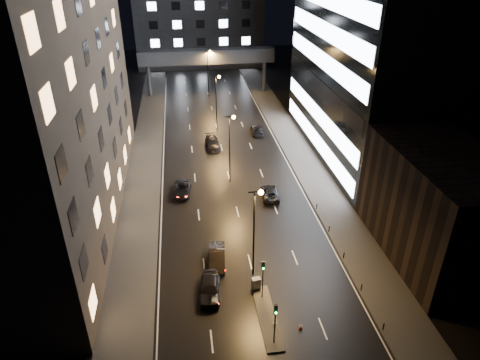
{
  "coord_description": "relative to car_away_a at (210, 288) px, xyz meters",
  "views": [
    {
      "loc": [
        -6.16,
        -25.76,
        30.26
      ],
      "look_at": [
        0.49,
        21.17,
        4.0
      ],
      "focal_mm": 32.0,
      "sensor_mm": 36.0,
      "label": 1
    }
  ],
  "objects": [
    {
      "name": "car_away_a",
      "position": [
        0.0,
        0.0,
        0.0
      ],
      "size": [
        2.39,
        5.0,
        1.65
      ],
      "primitive_type": "imported",
      "rotation": [
        0.0,
        0.0,
        -0.09
      ],
      "color": "black",
      "rests_on": "ground"
    },
    {
      "name": "car_away_d",
      "position": [
        3.17,
        34.71,
        -0.03
      ],
      "size": [
        2.41,
        5.53,
        1.58
      ],
      "primitive_type": "imported",
      "rotation": [
        0.0,
        0.0,
        0.04
      ],
      "color": "black",
      "rests_on": "ground"
    },
    {
      "name": "sidewalk_right",
      "position": [
        17.17,
        29.29,
        -0.75
      ],
      "size": [
        5.0,
        110.0,
        0.15
      ],
      "primitive_type": "cube",
      "color": "#383533",
      "rests_on": "ground"
    },
    {
      "name": "ground",
      "position": [
        4.67,
        34.29,
        -0.82
      ],
      "size": [
        160.0,
        160.0,
        0.0
      ],
      "primitive_type": "plane",
      "color": "black",
      "rests_on": "ground"
    },
    {
      "name": "traffic_signal_far",
      "position": [
        4.97,
        -6.71,
        2.27
      ],
      "size": [
        0.28,
        0.34,
        4.4
      ],
      "color": "black",
      "rests_on": "median_island"
    },
    {
      "name": "sidewalk_left",
      "position": [
        -7.83,
        29.29,
        -0.75
      ],
      "size": [
        5.0,
        110.0,
        0.15
      ],
      "primitive_type": "cube",
      "color": "#383533",
      "rests_on": "ground"
    },
    {
      "name": "streetlight_mid_a",
      "position": [
        4.83,
        22.29,
        5.67
      ],
      "size": [
        1.45,
        0.5,
        10.15
      ],
      "color": "black",
      "rests_on": "ground"
    },
    {
      "name": "streetlight_far",
      "position": [
        4.83,
        62.29,
        5.67
      ],
      "size": [
        1.45,
        0.5,
        10.15
      ],
      "color": "black",
      "rests_on": "ground"
    },
    {
      "name": "car_toward_a",
      "position": [
        9.5,
        17.26,
        -0.17
      ],
      "size": [
        2.46,
        4.86,
        1.32
      ],
      "primitive_type": "imported",
      "rotation": [
        0.0,
        0.0,
        3.08
      ],
      "color": "black",
      "rests_on": "ground"
    },
    {
      "name": "car_away_c",
      "position": [
        -2.3,
        19.87,
        -0.12
      ],
      "size": [
        2.94,
        5.32,
        1.41
      ],
      "primitive_type": "imported",
      "rotation": [
        0.0,
        0.0,
        -0.12
      ],
      "color": "black",
      "rests_on": "ground"
    },
    {
      "name": "cone_a",
      "position": [
        5.44,
        -4.75,
        -0.58
      ],
      "size": [
        0.47,
        0.47,
        0.49
      ],
      "primitive_type": "cone",
      "rotation": [
        0.0,
        0.0,
        0.34
      ],
      "color": "orange",
      "rests_on": "ground"
    },
    {
      "name": "cone_b",
      "position": [
        7.67,
        -5.45,
        -0.56
      ],
      "size": [
        0.4,
        0.4,
        0.52
      ],
      "primitive_type": "cone",
      "rotation": [
        0.0,
        0.0,
        0.15
      ],
      "color": "#FF390D",
      "rests_on": "ground"
    },
    {
      "name": "skybridge",
      "position": [
        4.67,
        64.29,
        7.52
      ],
      "size": [
        30.0,
        3.0,
        10.0
      ],
      "color": "#333335",
      "rests_on": "ground"
    },
    {
      "name": "median_island",
      "position": [
        4.97,
        -3.71,
        -0.75
      ],
      "size": [
        1.6,
        8.0,
        0.15
      ],
      "primitive_type": "cube",
      "color": "#383533",
      "rests_on": "ground"
    },
    {
      "name": "utility_cabinet",
      "position": [
        4.57,
        -0.01,
        -0.02
      ],
      "size": [
        0.93,
        0.7,
        1.3
      ],
      "primitive_type": "cube",
      "rotation": [
        0.0,
        0.0,
        0.17
      ],
      "color": "#4E4E51",
      "rests_on": "median_island"
    },
    {
      "name": "car_toward_b",
      "position": [
        11.72,
        39.48,
        -0.11
      ],
      "size": [
        2.31,
        5.06,
        1.44
      ],
      "primitive_type": "imported",
      "rotation": [
        0.0,
        0.0,
        3.08
      ],
      "color": "black",
      "rests_on": "ground"
    },
    {
      "name": "streetlight_mid_b",
      "position": [
        4.83,
        42.29,
        5.67
      ],
      "size": [
        1.45,
        0.5,
        10.15
      ],
      "color": "black",
      "rests_on": "ground"
    },
    {
      "name": "building_left",
      "position": [
        -17.83,
        18.29,
        19.18
      ],
      "size": [
        15.0,
        48.0,
        40.0
      ],
      "primitive_type": "cube",
      "color": "#2D2319",
      "rests_on": "ground"
    },
    {
      "name": "bollard_row",
      "position": [
        14.87,
        0.79,
        -0.37
      ],
      "size": [
        0.12,
        25.12,
        0.9
      ],
      "color": "black",
      "rests_on": "ground"
    },
    {
      "name": "streetlight_near",
      "position": [
        4.83,
        2.29,
        5.67
      ],
      "size": [
        1.45,
        0.5,
        10.15
      ],
      "color": "black",
      "rests_on": "ground"
    },
    {
      "name": "building_right_low",
      "position": [
        24.67,
        3.29,
        5.18
      ],
      "size": [
        10.0,
        18.0,
        12.0
      ],
      "primitive_type": "cube",
      "color": "black",
      "rests_on": "ground"
    },
    {
      "name": "building_far",
      "position": [
        4.67,
        92.29,
        11.68
      ],
      "size": [
        34.0,
        14.0,
        25.0
      ],
      "primitive_type": "cube",
      "color": "#333335",
      "rests_on": "ground"
    },
    {
      "name": "car_away_b",
      "position": [
        1.12,
        4.56,
        -0.02
      ],
      "size": [
        2.15,
        5.01,
        1.61
      ],
      "primitive_type": "imported",
      "rotation": [
        0.0,
        0.0,
        -0.09
      ],
      "color": "black",
      "rests_on": "ground"
    },
    {
      "name": "traffic_signal_near",
      "position": [
        4.97,
        -1.21,
        2.27
      ],
      "size": [
        0.28,
        0.34,
        4.4
      ],
      "color": "black",
      "rests_on": "median_island"
    },
    {
      "name": "building_right_glass",
      "position": [
        29.67,
        30.29,
        21.68
      ],
      "size": [
        20.0,
        36.0,
        45.0
      ],
      "primitive_type": "cube",
      "color": "black",
      "rests_on": "ground"
    }
  ]
}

